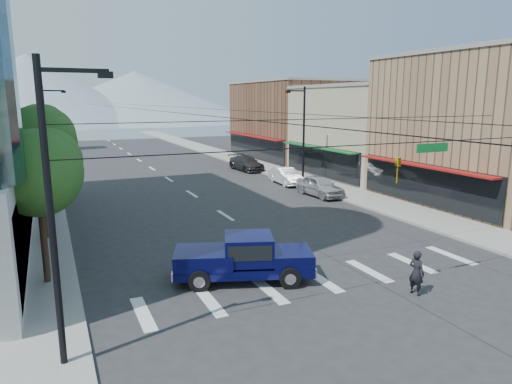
% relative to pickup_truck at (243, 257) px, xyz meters
% --- Properties ---
extents(ground, '(160.00, 160.00, 0.00)m').
position_rel_pickup_truck_xyz_m(ground, '(3.35, -2.93, -1.07)').
color(ground, '#28282B').
rests_on(ground, ground).
extents(sidewalk_left, '(4.00, 120.00, 0.15)m').
position_rel_pickup_truck_xyz_m(sidewalk_left, '(-8.65, 37.07, -1.00)').
color(sidewalk_left, gray).
rests_on(sidewalk_left, ground).
extents(sidewalk_right, '(4.00, 120.00, 0.15)m').
position_rel_pickup_truck_xyz_m(sidewalk_right, '(15.35, 37.07, -1.00)').
color(sidewalk_right, gray).
rests_on(sidewalk_right, ground).
extents(shop_near, '(12.00, 14.00, 11.00)m').
position_rel_pickup_truck_xyz_m(shop_near, '(23.35, 7.07, 4.43)').
color(shop_near, '#8C6B4C').
rests_on(shop_near, ground).
extents(shop_mid, '(12.00, 14.00, 9.00)m').
position_rel_pickup_truck_xyz_m(shop_mid, '(23.35, 21.07, 3.43)').
color(shop_mid, tan).
rests_on(shop_mid, ground).
extents(shop_far, '(12.00, 18.00, 10.00)m').
position_rel_pickup_truck_xyz_m(shop_far, '(23.35, 37.07, 3.93)').
color(shop_far, brown).
rests_on(shop_far, ground).
extents(mountain_left, '(80.00, 80.00, 22.00)m').
position_rel_pickup_truck_xyz_m(mountain_left, '(-11.65, 147.07, 9.93)').
color(mountain_left, gray).
rests_on(mountain_left, ground).
extents(mountain_right, '(90.00, 90.00, 18.00)m').
position_rel_pickup_truck_xyz_m(mountain_right, '(23.35, 157.07, 7.93)').
color(mountain_right, gray).
rests_on(mountain_right, ground).
extents(tree_near, '(3.65, 3.64, 6.71)m').
position_rel_pickup_truck_xyz_m(tree_near, '(-7.72, 3.17, 3.92)').
color(tree_near, black).
rests_on(tree_near, ground).
extents(tree_midnear, '(4.09, 4.09, 7.52)m').
position_rel_pickup_truck_xyz_m(tree_midnear, '(-7.72, 10.17, 4.52)').
color(tree_midnear, black).
rests_on(tree_midnear, ground).
extents(tree_midfar, '(3.65, 3.64, 6.71)m').
position_rel_pickup_truck_xyz_m(tree_midfar, '(-7.72, 17.17, 3.92)').
color(tree_midfar, black).
rests_on(tree_midfar, ground).
extents(tree_far, '(4.09, 4.09, 7.52)m').
position_rel_pickup_truck_xyz_m(tree_far, '(-7.72, 24.17, 4.52)').
color(tree_far, black).
rests_on(tree_far, ground).
extents(signal_rig, '(21.80, 0.20, 9.00)m').
position_rel_pickup_truck_xyz_m(signal_rig, '(3.54, -3.93, 3.57)').
color(signal_rig, black).
rests_on(signal_rig, ground).
extents(lamp_pole_nw, '(2.00, 0.25, 9.00)m').
position_rel_pickup_truck_xyz_m(lamp_pole_nw, '(-7.32, 27.07, 3.87)').
color(lamp_pole_nw, black).
rests_on(lamp_pole_nw, ground).
extents(lamp_pole_ne, '(2.00, 0.25, 9.00)m').
position_rel_pickup_truck_xyz_m(lamp_pole_ne, '(14.01, 19.07, 3.87)').
color(lamp_pole_ne, black).
rests_on(lamp_pole_ne, ground).
extents(pickup_truck, '(6.43, 4.06, 2.06)m').
position_rel_pickup_truck_xyz_m(pickup_truck, '(0.00, 0.00, 0.00)').
color(pickup_truck, '#070838').
rests_on(pickup_truck, ground).
extents(pedestrian, '(0.59, 0.76, 1.86)m').
position_rel_pickup_truck_xyz_m(pedestrian, '(5.85, -4.28, -0.14)').
color(pedestrian, black).
rests_on(pedestrian, ground).
extents(parked_car_near, '(2.25, 5.08, 1.70)m').
position_rel_pickup_truck_xyz_m(parked_car_near, '(12.75, 13.90, -0.22)').
color(parked_car_near, '#AEAFB3').
rests_on(parked_car_near, ground).
extents(parked_car_mid, '(1.88, 4.78, 1.55)m').
position_rel_pickup_truck_xyz_m(parked_car_mid, '(12.75, 19.85, -0.30)').
color(parked_car_mid, white).
rests_on(parked_car_mid, ground).
extents(parked_car_far, '(2.66, 5.76, 1.63)m').
position_rel_pickup_truck_xyz_m(parked_car_far, '(12.75, 29.25, -0.26)').
color(parked_car_far, '#2D2D2F').
rests_on(parked_car_far, ground).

